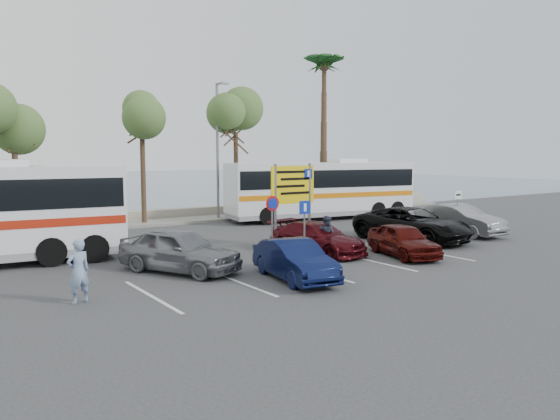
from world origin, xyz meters
TOP-DOWN VIEW (x-y plane):
  - ground at (0.00, 0.00)m, footprint 120.00×120.00m
  - kerb_strip at (0.00, 14.00)m, footprint 44.00×2.40m
  - seawall at (0.00, 16.00)m, footprint 48.00×0.80m
  - sea at (0.00, 60.00)m, footprint 140.00×140.00m
  - tree_left at (-8.00, 14.00)m, footprint 3.20×3.20m
  - tree_mid at (-1.50, 14.00)m, footprint 3.20×3.20m
  - tree_right at (4.50, 14.00)m, footprint 3.20×3.20m
  - palm_tree at (11.50, 14.00)m, footprint 4.80×4.80m
  - street_lamp_right at (3.00, 13.52)m, footprint 0.45×1.15m
  - direction_sign at (1.00, 3.20)m, footprint 2.20×0.12m
  - sign_no_stop at (-0.60, 2.38)m, footprint 0.60×0.08m
  - sign_parking at (-0.20, 0.79)m, footprint 0.50×0.07m
  - sign_taxi at (9.80, 1.49)m, footprint 0.50×0.07m
  - lane_markings at (-1.14, -1.00)m, footprint 12.02×4.20m
  - coach_bus_right at (8.54, 10.50)m, footprint 12.14×4.58m
  - car_silver_a at (-5.00, 1.50)m, footprint 3.57×4.73m
  - car_blue at (-2.47, -1.67)m, footprint 1.98×4.04m
  - car_maroon at (1.00, 1.50)m, footprint 2.47×4.59m
  - car_red at (3.40, -0.86)m, footprint 2.54×4.06m
  - suv_black at (6.59, 1.50)m, footprint 3.20×5.82m
  - car_silver_b at (10.00, 1.50)m, footprint 1.59×4.56m
  - pedestrian_near at (-8.86, -0.57)m, footprint 0.72×0.56m
  - pedestrian_far at (1.05, 1.00)m, footprint 0.80×0.91m

SIDE VIEW (x-z plane):
  - ground at x=0.00m, z-range 0.00..0.00m
  - lane_markings at x=-1.14m, z-range 0.00..0.01m
  - sea at x=0.00m, z-range 0.01..0.01m
  - kerb_strip at x=0.00m, z-range 0.00..0.15m
  - seawall at x=0.00m, z-range 0.00..0.60m
  - car_maroon at x=1.00m, z-range 0.00..1.27m
  - car_blue at x=-2.47m, z-range 0.00..1.28m
  - car_red at x=3.40m, z-range 0.00..1.29m
  - car_silver_a at x=-5.00m, z-range 0.00..1.50m
  - car_silver_b at x=10.00m, z-range 0.00..1.50m
  - suv_black at x=6.59m, z-range 0.00..1.55m
  - pedestrian_far at x=1.05m, z-range 0.00..1.58m
  - pedestrian_near at x=-8.86m, z-range 0.00..1.75m
  - sign_taxi at x=9.80m, z-range 0.32..2.52m
  - sign_parking at x=-0.20m, z-range 0.34..2.59m
  - sign_no_stop at x=-0.60m, z-range 0.40..2.75m
  - coach_bus_right at x=8.54m, z-range -0.13..3.57m
  - direction_sign at x=1.00m, z-range 0.63..4.23m
  - street_lamp_right at x=3.00m, z-range 0.59..8.60m
  - tree_left at x=-8.00m, z-range 2.40..9.60m
  - tree_right at x=4.50m, z-range 2.47..9.87m
  - tree_mid at x=-1.50m, z-range 2.65..10.65m
  - palm_tree at x=11.50m, z-range 4.27..15.47m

